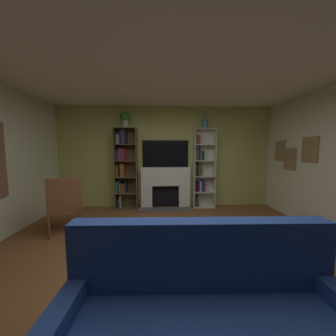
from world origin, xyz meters
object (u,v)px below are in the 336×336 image
at_px(fireplace, 166,186).
at_px(armchair, 65,204).
at_px(tv, 165,154).
at_px(bookshelf_left, 124,167).
at_px(potted_plant, 125,118).
at_px(vase_with_flowers, 205,123).
at_px(bookshelf_right, 201,169).

distance_m(fireplace, armchair, 2.38).
relative_size(tv, armchair, 1.16).
height_order(bookshelf_left, potted_plant, potted_plant).
height_order(vase_with_flowers, armchair, vase_with_flowers).
xyz_separation_m(bookshelf_right, potted_plant, (-1.96, -0.05, 1.30)).
relative_size(fireplace, bookshelf_left, 0.66).
relative_size(bookshelf_right, armchair, 2.01).
bearing_deg(bookshelf_left, armchair, -119.71).
bearing_deg(fireplace, armchair, -142.65).
height_order(tv, bookshelf_left, bookshelf_left).
distance_m(potted_plant, vase_with_flowers, 2.03).
bearing_deg(bookshelf_right, armchair, -152.88).
relative_size(fireplace, bookshelf_right, 0.66).
relative_size(bookshelf_left, vase_with_flowers, 4.89).
bearing_deg(potted_plant, bookshelf_left, 152.63).
relative_size(bookshelf_left, potted_plant, 5.08).
height_order(tv, bookshelf_right, bookshelf_right).
xyz_separation_m(bookshelf_left, potted_plant, (0.06, -0.03, 1.23)).
bearing_deg(armchair, potted_plant, 58.03).
bearing_deg(armchair, bookshelf_left, 60.29).
height_order(bookshelf_right, armchair, bookshelf_right).
xyz_separation_m(fireplace, bookshelf_right, (0.95, 0.01, 0.45)).
bearing_deg(fireplace, bookshelf_left, -179.71).
bearing_deg(bookshelf_left, potted_plant, -27.37).
relative_size(bookshelf_left, armchair, 2.01).
bearing_deg(armchair, tv, 38.94).
bearing_deg(vase_with_flowers, bookshelf_left, 179.17).
xyz_separation_m(bookshelf_left, bookshelf_right, (2.02, 0.02, -0.07)).
distance_m(tv, potted_plant, 1.36).
relative_size(fireplace, potted_plant, 3.38).
relative_size(fireplace, armchair, 1.33).
bearing_deg(bookshelf_left, bookshelf_right, 0.51).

